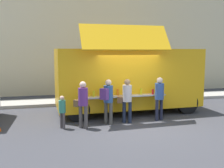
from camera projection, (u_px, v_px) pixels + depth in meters
name	position (u px, v px, depth m)	size (l,w,h in m)	color
ground_plane	(138.00, 126.00, 9.28)	(60.00, 60.00, 0.00)	#38383D
curb_strip	(35.00, 103.00, 12.98)	(28.00, 1.60, 0.15)	#9E998E
building_behind	(51.00, 22.00, 16.42)	(32.00, 2.40, 8.95)	beige
food_truck_main	(128.00, 78.00, 11.26)	(6.12, 3.18, 3.63)	gold
trash_bin	(188.00, 90.00, 14.68)	(0.60, 0.60, 0.89)	#305C38
customer_front_ordering	(127.00, 97.00, 9.58)	(0.53, 0.37, 1.64)	#1D2539
customer_mid_with_backpack	(108.00, 97.00, 9.36)	(0.51, 0.50, 1.65)	#4B4741
customer_rear_waiting	(83.00, 101.00, 8.89)	(0.48, 0.45, 1.63)	#4D4643
customer_extra_browsing	(159.00, 95.00, 9.94)	(0.34, 0.34, 1.66)	#1F2235
child_near_queue	(62.00, 109.00, 8.87)	(0.23, 0.23, 1.15)	#4B4343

